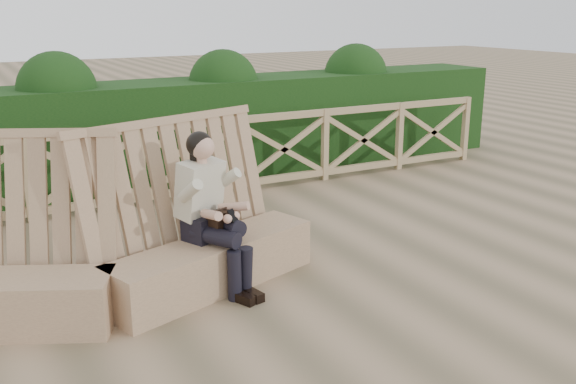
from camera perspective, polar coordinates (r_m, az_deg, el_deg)
name	(u,v)px	position (r m, az deg, el deg)	size (l,w,h in m)	color
ground	(324,292)	(6.12, 3.26, -8.83)	(60.00, 60.00, 0.00)	brown
bench	(101,262)	(5.96, -16.27, -5.99)	(4.20, 1.62, 1.60)	#8C6C50
woman	(210,207)	(5.99, -6.93, -1.31)	(0.61, 0.96, 1.49)	black
guardrail	(192,160)	(8.95, -8.52, 2.85)	(10.10, 0.09, 1.10)	#9A7F59
hedge	(164,131)	(10.02, -10.95, 5.30)	(12.00, 1.20, 1.50)	black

